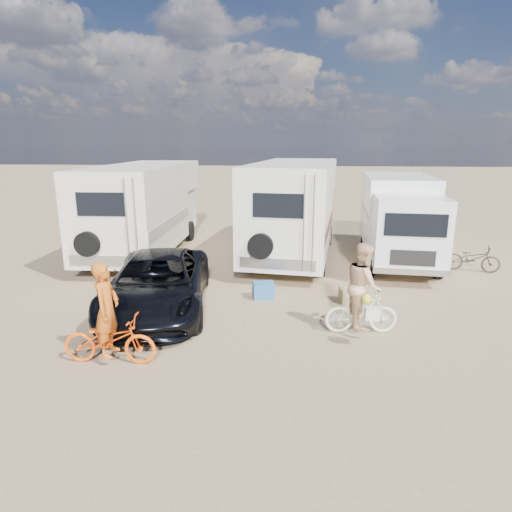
# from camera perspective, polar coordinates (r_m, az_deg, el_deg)

# --- Properties ---
(ground) EXTENTS (140.00, 140.00, 0.00)m
(ground) POSITION_cam_1_polar(r_m,az_deg,el_deg) (10.04, 2.38, -9.71)
(ground) COLOR #9E835E
(ground) RESTS_ON ground
(rv_main) EXTENTS (3.44, 7.63, 3.44)m
(rv_main) POSITION_cam_1_polar(r_m,az_deg,el_deg) (16.00, 4.96, 5.88)
(rv_main) COLOR white
(rv_main) RESTS_ON ground
(rv_left) EXTENTS (2.79, 7.73, 3.32)m
(rv_left) POSITION_cam_1_polar(r_m,az_deg,el_deg) (17.02, -14.28, 5.81)
(rv_left) COLOR silver
(rv_left) RESTS_ON ground
(box_truck) EXTENTS (2.76, 6.45, 2.95)m
(box_truck) POSITION_cam_1_polar(r_m,az_deg,el_deg) (16.12, 18.09, 4.41)
(box_truck) COLOR white
(box_truck) RESTS_ON ground
(dark_suv) EXTENTS (3.13, 5.41, 1.42)m
(dark_suv) POSITION_cam_1_polar(r_m,az_deg,el_deg) (11.27, -12.63, -3.45)
(dark_suv) COLOR black
(dark_suv) RESTS_ON ground
(bike_man) EXTENTS (1.81, 0.67, 0.94)m
(bike_man) POSITION_cam_1_polar(r_m,az_deg,el_deg) (8.97, -18.49, -10.29)
(bike_man) COLOR #F25109
(bike_man) RESTS_ON ground
(bike_woman) EXTENTS (1.64, 0.60, 0.96)m
(bike_woman) POSITION_cam_1_polar(r_m,az_deg,el_deg) (10.04, 13.52, -7.13)
(bike_woman) COLOR silver
(bike_woman) RESTS_ON ground
(rider_man) EXTENTS (0.45, 0.68, 1.82)m
(rider_man) POSITION_cam_1_polar(r_m,az_deg,el_deg) (8.80, -18.72, -7.68)
(rider_man) COLOR #C05715
(rider_man) RESTS_ON ground
(rider_woman) EXTENTS (0.80, 0.98, 1.88)m
(rider_woman) POSITION_cam_1_polar(r_m,az_deg,el_deg) (9.89, 13.68, -4.66)
(rider_woman) COLOR #DCB384
(rider_woman) RESTS_ON ground
(bike_parked) EXTENTS (1.76, 1.00, 0.88)m
(bike_parked) POSITION_cam_1_polar(r_m,az_deg,el_deg) (16.00, 26.29, -0.28)
(bike_parked) COLOR #272A27
(bike_parked) RESTS_ON ground
(cooler) EXTENTS (0.64, 0.53, 0.45)m
(cooler) POSITION_cam_1_polar(r_m,az_deg,el_deg) (11.96, 0.96, -4.47)
(cooler) COLOR #2D5F95
(cooler) RESTS_ON ground
(crate) EXTENTS (0.53, 0.53, 0.37)m
(crate) POSITION_cam_1_polar(r_m,az_deg,el_deg) (11.97, 11.95, -4.99)
(crate) COLOR #9A8C58
(crate) RESTS_ON ground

